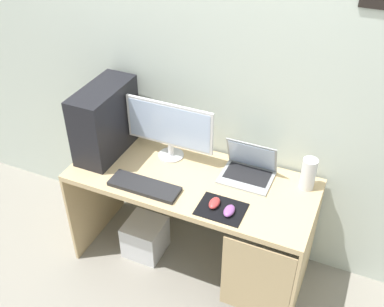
{
  "coord_description": "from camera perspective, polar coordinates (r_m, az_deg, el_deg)",
  "views": [
    {
      "loc": [
        0.85,
        -1.92,
        2.44
      ],
      "look_at": [
        0.0,
        0.0,
        0.91
      ],
      "focal_mm": 42.69,
      "sensor_mm": 36.0,
      "label": 1
    }
  ],
  "objects": [
    {
      "name": "ground_plane",
      "position": [
        3.22,
        -0.0,
        -13.13
      ],
      "size": [
        8.0,
        8.0,
        0.0
      ],
      "primitive_type": "plane",
      "color": "gray"
    },
    {
      "name": "wall_back",
      "position": [
        2.68,
        3.11,
        10.93
      ],
      "size": [
        4.0,
        0.05,
        2.6
      ],
      "color": "beige",
      "rests_on": "ground_plane"
    },
    {
      "name": "desk",
      "position": [
        2.79,
        0.26,
        -5.58
      ],
      "size": [
        1.47,
        0.62,
        0.73
      ],
      "color": "tan",
      "rests_on": "ground_plane"
    },
    {
      "name": "pc_tower",
      "position": [
        2.87,
        -10.8,
        4.1
      ],
      "size": [
        0.21,
        0.48,
        0.44
      ],
      "primitive_type": "cube",
      "color": "black",
      "rests_on": "desk"
    },
    {
      "name": "monitor",
      "position": [
        2.76,
        -2.83,
        3.18
      ],
      "size": [
        0.56,
        0.16,
        0.38
      ],
      "color": "silver",
      "rests_on": "desk"
    },
    {
      "name": "laptop",
      "position": [
        2.72,
        7.06,
        -2.0
      ],
      "size": [
        0.3,
        0.24,
        0.22
      ],
      "color": "#9EA3A8",
      "rests_on": "desk"
    },
    {
      "name": "speaker",
      "position": [
        2.67,
        14.33,
        -2.48
      ],
      "size": [
        0.09,
        0.09,
        0.2
      ],
      "primitive_type": "cylinder",
      "color": "silver",
      "rests_on": "desk"
    },
    {
      "name": "keyboard",
      "position": [
        2.65,
        -5.96,
        -4.1
      ],
      "size": [
        0.42,
        0.14,
        0.02
      ],
      "primitive_type": "cube",
      "color": "#232326",
      "rests_on": "desk"
    },
    {
      "name": "mousepad",
      "position": [
        2.51,
        3.68,
        -6.94
      ],
      "size": [
        0.26,
        0.2,
        0.0
      ],
      "primitive_type": "cube",
      "color": "black",
      "rests_on": "desk"
    },
    {
      "name": "mouse_left",
      "position": [
        2.51,
        2.82,
        -6.2
      ],
      "size": [
        0.06,
        0.1,
        0.03
      ],
      "primitive_type": "ellipsoid",
      "color": "#B23333",
      "rests_on": "mousepad"
    },
    {
      "name": "mouse_right",
      "position": [
        2.47,
        4.66,
        -7.14
      ],
      "size": [
        0.06,
        0.1,
        0.03
      ],
      "primitive_type": "ellipsoid",
      "color": "#8C4C99",
      "rests_on": "mousepad"
    },
    {
      "name": "subwoofer",
      "position": [
        3.2,
        -5.86,
        -10.35
      ],
      "size": [
        0.25,
        0.25,
        0.25
      ],
      "primitive_type": "cube",
      "color": "silver",
      "rests_on": "ground_plane"
    }
  ]
}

